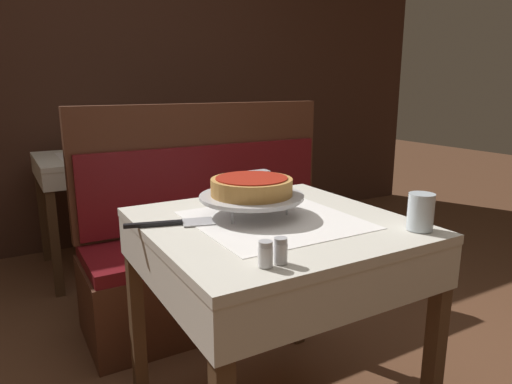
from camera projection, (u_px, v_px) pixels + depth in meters
name	position (u px, v px, depth m)	size (l,w,h in m)	color
dining_table_front	(274.00, 250.00, 1.54)	(0.83, 0.83, 0.77)	beige
dining_table_rear	(97.00, 170.00, 2.94)	(0.71, 0.71, 0.76)	beige
booth_bench	(220.00, 255.00, 2.42)	(1.40, 0.48, 1.11)	#4C2819
back_wall_panel	(108.00, 85.00, 3.36)	(6.00, 0.04, 2.40)	#3D2319
pizza_pan_stand	(252.00, 198.00, 1.55)	(0.36, 0.36, 0.07)	#ADADB2
deep_dish_pizza	(252.00, 186.00, 1.54)	(0.28, 0.28, 0.06)	#C68E47
pizza_server	(173.00, 223.00, 1.46)	(0.29, 0.13, 0.01)	#BCBCC1
water_glass_near	(421.00, 212.00, 1.40)	(0.08, 0.08, 0.11)	silver
salt_shaker	(265.00, 254.00, 1.12)	(0.04, 0.04, 0.07)	silver
pepper_shaker	(281.00, 251.00, 1.14)	(0.04, 0.04, 0.07)	silver
napkin_holder	(257.00, 182.00, 1.89)	(0.10, 0.05, 0.09)	#B2B2B7
condiment_caddy	(80.00, 151.00, 2.83)	(0.15, 0.15, 0.17)	black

